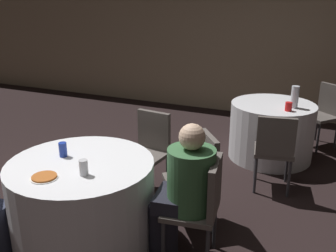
{
  "coord_description": "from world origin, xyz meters",
  "views": [
    {
      "loc": [
        1.85,
        -2.38,
        1.99
      ],
      "look_at": [
        0.49,
        0.7,
        0.82
      ],
      "focal_mm": 40.0,
      "sensor_mm": 36.0,
      "label": 1
    }
  ],
  "objects_px": {
    "person_green_jacket": "(183,191)",
    "soda_can_blue": "(63,150)",
    "chair_near_north": "(149,145)",
    "pizza_plate_near": "(44,177)",
    "chair_far_south": "(275,146)",
    "bottle_far": "(295,97)",
    "soda_can_silver": "(84,168)",
    "chair_near_east": "(202,201)",
    "chair_near_northeast": "(199,172)",
    "table_far": "(271,131)",
    "table_near": "(83,202)",
    "chair_far_northeast": "(325,109)"
  },
  "relations": [
    {
      "from": "chair_far_south",
      "to": "soda_can_blue",
      "type": "relative_size",
      "value": 7.07
    },
    {
      "from": "bottle_far",
      "to": "chair_far_south",
      "type": "bearing_deg",
      "value": -95.18
    },
    {
      "from": "pizza_plate_near",
      "to": "soda_can_blue",
      "type": "height_order",
      "value": "soda_can_blue"
    },
    {
      "from": "chair_near_northeast",
      "to": "chair_near_north",
      "type": "distance_m",
      "value": 0.79
    },
    {
      "from": "chair_near_east",
      "to": "chair_far_northeast",
      "type": "xyz_separation_m",
      "value": [
        0.75,
        2.98,
        0.0
      ]
    },
    {
      "from": "chair_near_east",
      "to": "pizza_plate_near",
      "type": "relative_size",
      "value": 4.16
    },
    {
      "from": "chair_near_east",
      "to": "chair_near_north",
      "type": "bearing_deg",
      "value": 37.42
    },
    {
      "from": "soda_can_silver",
      "to": "chair_near_east",
      "type": "bearing_deg",
      "value": 20.71
    },
    {
      "from": "chair_far_south",
      "to": "chair_far_northeast",
      "type": "bearing_deg",
      "value": 64.93
    },
    {
      "from": "chair_far_south",
      "to": "pizza_plate_near",
      "type": "distance_m",
      "value": 2.31
    },
    {
      "from": "chair_far_south",
      "to": "pizza_plate_near",
      "type": "relative_size",
      "value": 4.16
    },
    {
      "from": "table_near",
      "to": "chair_near_east",
      "type": "relative_size",
      "value": 1.39
    },
    {
      "from": "chair_near_north",
      "to": "person_green_jacket",
      "type": "distance_m",
      "value": 1.14
    },
    {
      "from": "chair_near_north",
      "to": "chair_far_northeast",
      "type": "distance_m",
      "value": 2.68
    },
    {
      "from": "table_near",
      "to": "person_green_jacket",
      "type": "xyz_separation_m",
      "value": [
        0.84,
        0.12,
        0.22
      ]
    },
    {
      "from": "table_far",
      "to": "chair_far_northeast",
      "type": "xyz_separation_m",
      "value": [
        0.6,
        0.72,
        0.16
      ]
    },
    {
      "from": "person_green_jacket",
      "to": "soda_can_blue",
      "type": "xyz_separation_m",
      "value": [
        -1.05,
        -0.08,
        0.2
      ]
    },
    {
      "from": "chair_near_north",
      "to": "pizza_plate_near",
      "type": "distance_m",
      "value": 1.36
    },
    {
      "from": "soda_can_blue",
      "to": "chair_far_northeast",
      "type": "bearing_deg",
      "value": 57.64
    },
    {
      "from": "table_near",
      "to": "bottle_far",
      "type": "distance_m",
      "value": 2.76
    },
    {
      "from": "chair_far_northeast",
      "to": "pizza_plate_near",
      "type": "distance_m",
      "value": 3.92
    },
    {
      "from": "chair_far_northeast",
      "to": "soda_can_blue",
      "type": "height_order",
      "value": "chair_far_northeast"
    },
    {
      "from": "person_green_jacket",
      "to": "bottle_far",
      "type": "bearing_deg",
      "value": -22.31
    },
    {
      "from": "chair_near_northeast",
      "to": "bottle_far",
      "type": "bearing_deg",
      "value": -55.92
    },
    {
      "from": "chair_far_northeast",
      "to": "soda_can_silver",
      "type": "relative_size",
      "value": 7.07
    },
    {
      "from": "chair_near_northeast",
      "to": "table_near",
      "type": "bearing_deg",
      "value": 90.0
    },
    {
      "from": "table_far",
      "to": "bottle_far",
      "type": "bearing_deg",
      "value": -17.83
    },
    {
      "from": "chair_near_northeast",
      "to": "table_far",
      "type": "bearing_deg",
      "value": -47.86
    },
    {
      "from": "table_far",
      "to": "chair_far_south",
      "type": "bearing_deg",
      "value": -79.52
    },
    {
      "from": "chair_near_north",
      "to": "soda_can_silver",
      "type": "xyz_separation_m",
      "value": [
        0.04,
        -1.17,
        0.26
      ]
    },
    {
      "from": "soda_can_blue",
      "to": "bottle_far",
      "type": "height_order",
      "value": "bottle_far"
    },
    {
      "from": "person_green_jacket",
      "to": "soda_can_silver",
      "type": "distance_m",
      "value": 0.77
    },
    {
      "from": "table_near",
      "to": "chair_near_north",
      "type": "xyz_separation_m",
      "value": [
        0.12,
        1.0,
        0.16
      ]
    },
    {
      "from": "bottle_far",
      "to": "table_near",
      "type": "bearing_deg",
      "value": -121.03
    },
    {
      "from": "pizza_plate_near",
      "to": "chair_near_north",
      "type": "bearing_deg",
      "value": 81.54
    },
    {
      "from": "chair_far_south",
      "to": "bottle_far",
      "type": "xyz_separation_m",
      "value": [
        0.08,
        0.84,
        0.33
      ]
    },
    {
      "from": "chair_near_east",
      "to": "chair_far_northeast",
      "type": "distance_m",
      "value": 3.08
    },
    {
      "from": "chair_near_east",
      "to": "chair_far_south",
      "type": "distance_m",
      "value": 1.39
    },
    {
      "from": "person_green_jacket",
      "to": "soda_can_silver",
      "type": "xyz_separation_m",
      "value": [
        -0.68,
        -0.29,
        0.2
      ]
    },
    {
      "from": "chair_far_northeast",
      "to": "chair_far_south",
      "type": "relative_size",
      "value": 1.0
    },
    {
      "from": "bottle_far",
      "to": "soda_can_blue",
      "type": "bearing_deg",
      "value": -125.05
    },
    {
      "from": "chair_near_northeast",
      "to": "person_green_jacket",
      "type": "distance_m",
      "value": 0.49
    },
    {
      "from": "table_near",
      "to": "chair_near_northeast",
      "type": "height_order",
      "value": "chair_near_northeast"
    },
    {
      "from": "person_green_jacket",
      "to": "soda_can_blue",
      "type": "distance_m",
      "value": 1.07
    },
    {
      "from": "table_far",
      "to": "pizza_plate_near",
      "type": "height_order",
      "value": "pizza_plate_near"
    },
    {
      "from": "chair_near_east",
      "to": "pizza_plate_near",
      "type": "distance_m",
      "value": 1.19
    },
    {
      "from": "chair_far_south",
      "to": "bottle_far",
      "type": "bearing_deg",
      "value": 74.35
    },
    {
      "from": "table_near",
      "to": "soda_can_silver",
      "type": "height_order",
      "value": "soda_can_silver"
    },
    {
      "from": "chair_near_east",
      "to": "bottle_far",
      "type": "xyz_separation_m",
      "value": [
        0.4,
        2.19,
        0.33
      ]
    },
    {
      "from": "pizza_plate_near",
      "to": "chair_near_east",
      "type": "bearing_deg",
      "value": 23.94
    }
  ]
}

